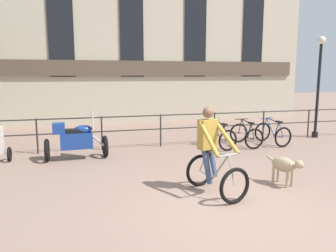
{
  "coord_description": "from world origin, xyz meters",
  "views": [
    {
      "loc": [
        -2.55,
        -4.93,
        2.35
      ],
      "look_at": [
        -0.4,
        2.86,
        1.05
      ],
      "focal_mm": 35.0,
      "sensor_mm": 36.0,
      "label": 1
    }
  ],
  "objects_px": {
    "dog": "(285,165)",
    "parked_motorcycle": "(76,139)",
    "parked_bicycle_near_lamp": "(219,136)",
    "street_lamp": "(319,81)",
    "cyclist_with_bike": "(212,155)",
    "parked_bicycle_mid_right": "(273,134)",
    "parked_bicycle_mid_left": "(246,135)"
  },
  "relations": [
    {
      "from": "dog",
      "to": "parked_motorcycle",
      "type": "bearing_deg",
      "value": 121.35
    },
    {
      "from": "parked_bicycle_near_lamp",
      "to": "street_lamp",
      "type": "height_order",
      "value": "street_lamp"
    },
    {
      "from": "cyclist_with_bike",
      "to": "street_lamp",
      "type": "distance_m",
      "value": 7.47
    },
    {
      "from": "parked_bicycle_mid_right",
      "to": "street_lamp",
      "type": "xyz_separation_m",
      "value": [
        2.22,
        0.63,
        1.72
      ]
    },
    {
      "from": "dog",
      "to": "parked_bicycle_mid_left",
      "type": "distance_m",
      "value": 3.87
    },
    {
      "from": "dog",
      "to": "cyclist_with_bike",
      "type": "bearing_deg",
      "value": 158.5
    },
    {
      "from": "parked_motorcycle",
      "to": "parked_bicycle_mid_right",
      "type": "bearing_deg",
      "value": -89.55
    },
    {
      "from": "dog",
      "to": "parked_motorcycle",
      "type": "relative_size",
      "value": 0.52
    },
    {
      "from": "dog",
      "to": "parked_bicycle_near_lamp",
      "type": "distance_m",
      "value": 3.71
    },
    {
      "from": "parked_motorcycle",
      "to": "street_lamp",
      "type": "height_order",
      "value": "street_lamp"
    },
    {
      "from": "parked_bicycle_mid_left",
      "to": "street_lamp",
      "type": "height_order",
      "value": "street_lamp"
    },
    {
      "from": "cyclist_with_bike",
      "to": "street_lamp",
      "type": "bearing_deg",
      "value": 22.08
    },
    {
      "from": "dog",
      "to": "parked_bicycle_near_lamp",
      "type": "relative_size",
      "value": 0.74
    },
    {
      "from": "parked_bicycle_near_lamp",
      "to": "parked_bicycle_mid_right",
      "type": "distance_m",
      "value": 1.96
    },
    {
      "from": "dog",
      "to": "street_lamp",
      "type": "distance_m",
      "value": 6.34
    },
    {
      "from": "parked_motorcycle",
      "to": "parked_bicycle_near_lamp",
      "type": "relative_size",
      "value": 1.41
    },
    {
      "from": "parked_bicycle_mid_right",
      "to": "street_lamp",
      "type": "height_order",
      "value": "street_lamp"
    },
    {
      "from": "dog",
      "to": "street_lamp",
      "type": "xyz_separation_m",
      "value": [
        4.32,
        4.33,
        1.64
      ]
    },
    {
      "from": "parked_bicycle_mid_left",
      "to": "parked_bicycle_mid_right",
      "type": "bearing_deg",
      "value": -179.54
    },
    {
      "from": "parked_bicycle_mid_left",
      "to": "dog",
      "type": "bearing_deg",
      "value": 73.64
    },
    {
      "from": "cyclist_with_bike",
      "to": "parked_bicycle_mid_left",
      "type": "relative_size",
      "value": 1.52
    },
    {
      "from": "parked_bicycle_mid_left",
      "to": "parked_motorcycle",
      "type": "bearing_deg",
      "value": 3.79
    },
    {
      "from": "parked_bicycle_near_lamp",
      "to": "parked_motorcycle",
      "type": "bearing_deg",
      "value": -4.73
    },
    {
      "from": "dog",
      "to": "parked_bicycle_mid_left",
      "type": "bearing_deg",
      "value": 53.11
    },
    {
      "from": "cyclist_with_bike",
      "to": "dog",
      "type": "relative_size",
      "value": 1.92
    },
    {
      "from": "dog",
      "to": "parked_bicycle_mid_left",
      "type": "height_order",
      "value": "parked_bicycle_mid_left"
    },
    {
      "from": "parked_bicycle_mid_left",
      "to": "street_lamp",
      "type": "relative_size",
      "value": 0.3
    },
    {
      "from": "dog",
      "to": "street_lamp",
      "type": "bearing_deg",
      "value": 25.03
    },
    {
      "from": "parked_bicycle_near_lamp",
      "to": "street_lamp",
      "type": "distance_m",
      "value": 4.56
    },
    {
      "from": "parked_bicycle_near_lamp",
      "to": "parked_bicycle_mid_right",
      "type": "height_order",
      "value": "same"
    },
    {
      "from": "cyclist_with_bike",
      "to": "parked_bicycle_mid_left",
      "type": "distance_m",
      "value": 4.61
    },
    {
      "from": "cyclist_with_bike",
      "to": "parked_motorcycle",
      "type": "height_order",
      "value": "cyclist_with_bike"
    }
  ]
}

